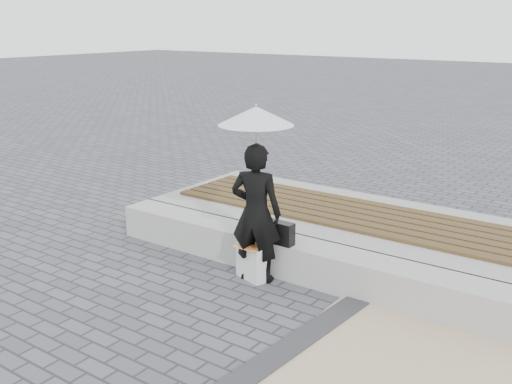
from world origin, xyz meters
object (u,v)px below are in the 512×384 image
canvas_tote (252,262)px  parasol (256,116)px  seating_ledge (296,258)px  handbag (279,232)px  woman (256,213)px

canvas_tote → parasol: bearing=50.2°
seating_ledge → canvas_tote: bearing=-131.5°
parasol → canvas_tote: (-0.04, -0.03, -1.62)m
parasol → handbag: parasol is taller
parasol → canvas_tote: bearing=-146.2°
woman → canvas_tote: bearing=17.6°
seating_ledge → handbag: 0.39m
seating_ledge → parasol: size_ratio=4.97×
seating_ledge → canvas_tote: 0.51m
handbag → canvas_tote: size_ratio=0.90×
woman → handbag: bearing=-148.7°
parasol → woman: bearing=0.0°
seating_ledge → handbag: bearing=-127.2°
woman → canvas_tote: (-0.04, -0.03, -0.57)m
woman → seating_ledge: bearing=-146.3°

